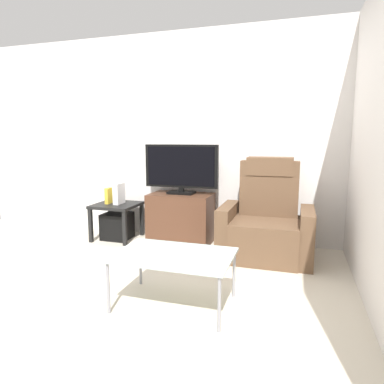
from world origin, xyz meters
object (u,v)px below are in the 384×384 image
tv_stand (181,218)px  television (181,168)px  coffee_table (174,257)px  side_table (117,209)px  cell_phone (167,255)px  recliner_armchair (266,223)px  book_upright (109,196)px  subwoofer_box (117,226)px  game_console (119,194)px

tv_stand → television: size_ratio=0.83×
coffee_table → side_table: bearing=132.3°
side_table → cell_phone: (1.29, -1.51, 0.03)m
recliner_armchair → book_upright: (-2.00, 0.08, 0.19)m
book_upright → coffee_table: book_upright is taller
television → coffee_table: size_ratio=1.03×
recliner_armchair → coffee_table: (-0.57, -1.36, 0.01)m
cell_phone → book_upright: bearing=122.5°
subwoofer_box → coffee_table: 1.98m
book_upright → coffee_table: bearing=-45.2°
game_console → coffee_table: 1.97m
side_table → coffee_table: (1.33, -1.46, -0.00)m
television → game_console: bearing=-172.8°
side_table → book_upright: (-0.10, -0.02, 0.17)m
television → book_upright: size_ratio=4.55×
coffee_table → cell_phone: size_ratio=6.00×
television → coffee_table: television is taller
side_table → subwoofer_box: size_ratio=1.61×
side_table → subwoofer_box: bearing=-135.0°
subwoofer_box → cell_phone: cell_phone is taller
book_upright → subwoofer_box: bearing=11.3°
book_upright → television: bearing=8.0°
tv_stand → subwoofer_box: 0.86m
side_table → subwoofer_box: side_table is taller
subwoofer_box → game_console: (0.04, 0.01, 0.42)m
side_table → subwoofer_box: 0.22m
tv_stand → book_upright: bearing=-173.1°
television → side_table: (-0.84, -0.11, -0.54)m
recliner_armchair → cell_phone: (-0.61, -1.41, 0.05)m
television → subwoofer_box: bearing=-172.4°
television → book_upright: bearing=-172.0°
television → recliner_armchair: television is taller
game_console → cell_phone: size_ratio=1.76×
recliner_armchair → book_upright: 2.01m
book_upright → coffee_table: size_ratio=0.23×
recliner_armchair → subwoofer_box: bearing=165.6°
side_table → book_upright: bearing=-168.7°
book_upright → cell_phone: bearing=-46.9°
recliner_armchair → cell_phone: size_ratio=7.20×
television → game_console: size_ratio=3.50×
subwoofer_box → game_console: bearing=15.9°
side_table → game_console: game_console is taller
book_upright → cell_phone: book_upright is taller
recliner_armchair → tv_stand: bearing=158.2°
tv_stand → book_upright: (-0.94, -0.11, 0.25)m
tv_stand → subwoofer_box: tv_stand is taller
side_table → cell_phone: size_ratio=3.60×
television → recliner_armchair: (1.06, -0.21, -0.56)m
recliner_armchair → cell_phone: recliner_armchair is taller
television → recliner_armchair: bearing=-11.4°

